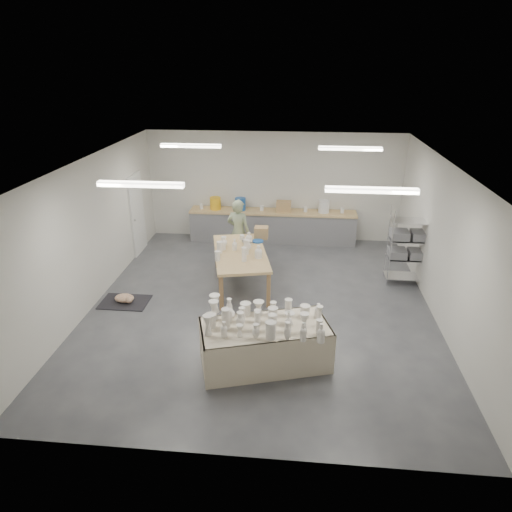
# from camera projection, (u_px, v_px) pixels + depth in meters

# --- Properties ---
(room) EXTENTS (8.00, 8.02, 3.00)m
(room) POSITION_uv_depth(u_px,v_px,m) (256.00, 210.00, 8.88)
(room) COLOR #424449
(room) RESTS_ON ground
(back_counter) EXTENTS (4.60, 0.60, 1.24)m
(back_counter) POSITION_uv_depth(u_px,v_px,m) (272.00, 225.00, 12.78)
(back_counter) COLOR tan
(back_counter) RESTS_ON ground
(wire_shelf) EXTENTS (0.88, 0.48, 1.80)m
(wire_shelf) POSITION_uv_depth(u_px,v_px,m) (408.00, 245.00, 10.24)
(wire_shelf) COLOR silver
(wire_shelf) RESTS_ON ground
(drying_table) EXTENTS (2.31, 1.59, 1.10)m
(drying_table) POSITION_uv_depth(u_px,v_px,m) (264.00, 342.00, 7.61)
(drying_table) COLOR olive
(drying_table) RESTS_ON ground
(work_table) EXTENTS (1.56, 2.41, 1.17)m
(work_table) POSITION_uv_depth(u_px,v_px,m) (242.00, 250.00, 10.20)
(work_table) COLOR tan
(work_table) RESTS_ON ground
(rug) EXTENTS (1.00, 0.70, 0.02)m
(rug) POSITION_uv_depth(u_px,v_px,m) (125.00, 302.00, 9.71)
(rug) COLOR black
(rug) RESTS_ON ground
(cat) EXTENTS (0.43, 0.32, 0.18)m
(cat) POSITION_uv_depth(u_px,v_px,m) (125.00, 298.00, 9.65)
(cat) COLOR white
(cat) RESTS_ON rug
(potter) EXTENTS (0.70, 0.57, 1.67)m
(potter) POSITION_uv_depth(u_px,v_px,m) (239.00, 232.00, 11.25)
(potter) COLOR gray
(potter) RESTS_ON ground
(red_stool) EXTENTS (0.37, 0.37, 0.34)m
(red_stool) POSITION_uv_depth(u_px,v_px,m) (240.00, 248.00, 11.71)
(red_stool) COLOR #A21917
(red_stool) RESTS_ON ground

